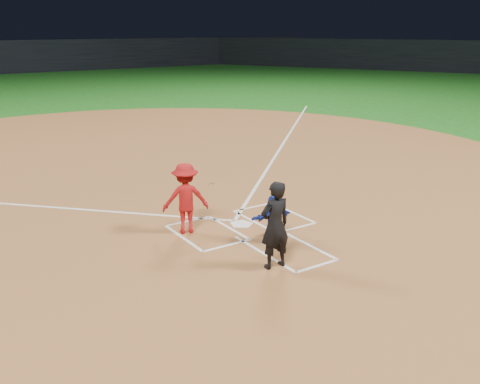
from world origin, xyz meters
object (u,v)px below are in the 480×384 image
catcher (273,219)px  umpire (275,225)px  home_plate (241,224)px  batter_at_plate (186,198)px

catcher → umpire: 1.37m
umpire → home_plate: bearing=-105.5°
home_plate → batter_at_plate: (-1.34, 0.30, 0.82)m
catcher → batter_at_plate: size_ratio=0.65×
catcher → batter_at_plate: (-1.36, 1.57, 0.29)m
catcher → umpire: umpire is taller
catcher → umpire: size_ratio=0.60×
umpire → batter_at_plate: size_ratio=1.08×
home_plate → catcher: bearing=90.7°
batter_at_plate → home_plate: bearing=-12.7°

